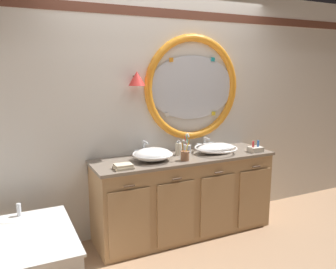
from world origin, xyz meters
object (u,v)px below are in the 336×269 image
Objects in this scene: sink_basin_right at (216,148)px; toothbrush_holder_right at (187,148)px; sink_basin_left at (153,154)px; folded_hand_towel at (123,167)px; soap_dispenser at (178,149)px; toothbrush_holder_left at (185,155)px; toiletry_basket at (255,149)px.

toothbrush_holder_right reaches higher than sink_basin_right.
sink_basin_left is 0.39m from folded_hand_towel.
sink_basin_left is at bearing 22.84° from folded_hand_towel.
soap_dispenser is 0.92× the size of folded_hand_towel.
toothbrush_holder_left is at bearing -123.40° from toothbrush_holder_right.
toothbrush_holder_right reaches higher than soap_dispenser.
sink_basin_right is 0.42m from soap_dispenser.
folded_hand_towel is (-0.36, -0.15, -0.04)m from sink_basin_left.
sink_basin_left is 2.54× the size of soap_dispenser.
toothbrush_holder_right reaches higher than sink_basin_left.
folded_hand_towel is (-0.69, -0.24, -0.05)m from soap_dispenser.
folded_hand_towel is 1.16× the size of toiletry_basket.
sink_basin_left is at bearing 155.04° from toothbrush_holder_left.
toothbrush_holder_left is 1.32× the size of soap_dispenser.
sink_basin_right is 0.45m from toiletry_basket.
toothbrush_holder_left is at bearing -102.33° from soap_dispenser.
folded_hand_towel is at bearing -179.89° from toiletry_basket.
toothbrush_holder_right is (0.47, 0.14, -0.01)m from sink_basin_left.
soap_dispenser reaches higher than sink_basin_right.
sink_basin_left is 0.87× the size of sink_basin_right.
folded_hand_towel is at bearing -172.25° from sink_basin_right.
toiletry_basket is (0.88, -0.01, -0.02)m from toothbrush_holder_left.
folded_hand_towel is (-0.64, -0.02, -0.03)m from toothbrush_holder_left.
sink_basin_right is 2.15× the size of toothbrush_holder_right.
sink_basin_right is at bearing 16.37° from toothbrush_holder_left.
toothbrush_holder_left is (0.29, -0.13, -0.01)m from sink_basin_left.
toothbrush_holder_left is 0.33m from toothbrush_holder_right.
toiletry_basket is (1.17, -0.15, -0.03)m from sink_basin_left.
toothbrush_holder_right is at bearing 157.44° from toiletry_basket.
toiletry_basket is (0.70, -0.29, -0.02)m from toothbrush_holder_right.
toothbrush_holder_right is at bearing 56.60° from toothbrush_holder_left.
sink_basin_right is 3.13× the size of toiletry_basket.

